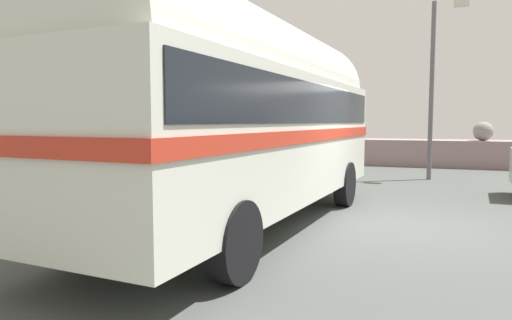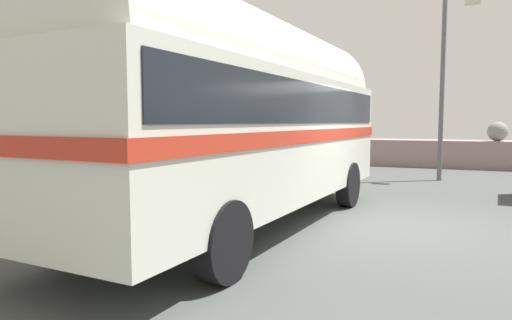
% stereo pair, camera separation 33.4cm
% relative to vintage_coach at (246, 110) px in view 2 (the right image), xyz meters
% --- Properties ---
extents(ground, '(32.00, 26.00, 0.02)m').
position_rel_vintage_coach_xyz_m(ground, '(2.51, 1.01, -2.04)').
color(ground, '#454946').
extents(breakwater, '(31.36, 2.44, 2.37)m').
position_rel_vintage_coach_xyz_m(breakwater, '(2.52, 12.81, -1.41)').
color(breakwater, gray).
rests_on(breakwater, ground).
extents(vintage_coach, '(3.10, 8.75, 3.70)m').
position_rel_vintage_coach_xyz_m(vintage_coach, '(0.00, 0.00, 0.00)').
color(vintage_coach, black).
rests_on(vintage_coach, ground).
extents(lamp_post, '(1.06, 0.30, 5.55)m').
position_rel_vintage_coach_xyz_m(lamp_post, '(3.20, 7.99, 1.12)').
color(lamp_post, '#5B5B60').
rests_on(lamp_post, ground).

